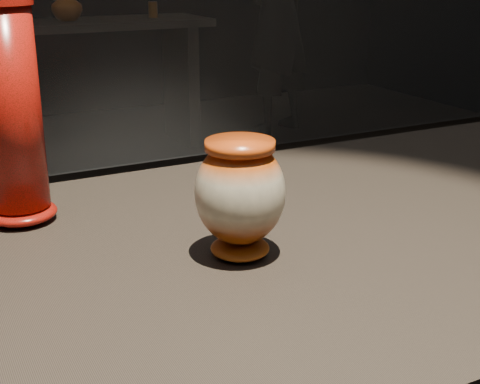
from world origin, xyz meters
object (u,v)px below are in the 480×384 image
at_px(main_vase, 240,194).
at_px(visitor, 278,15).
at_px(tall_vase, 11,118).
at_px(back_shelf, 61,62).

height_order(main_vase, visitor, visitor).
relative_size(tall_vase, visitor, 0.19).
bearing_deg(main_vase, visitor, 59.21).
height_order(tall_vase, back_shelf, tall_vase).
height_order(back_shelf, visitor, visitor).
relative_size(back_shelf, visitor, 1.13).
bearing_deg(back_shelf, visitor, -2.07).
xyz_separation_m(main_vase, visitor, (2.20, 3.69, -0.10)).
height_order(tall_vase, visitor, visitor).
xyz_separation_m(main_vase, back_shelf, (0.58, 3.75, -0.35)).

